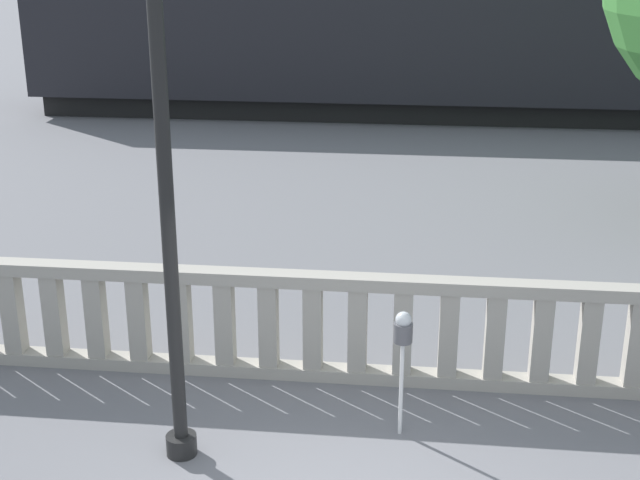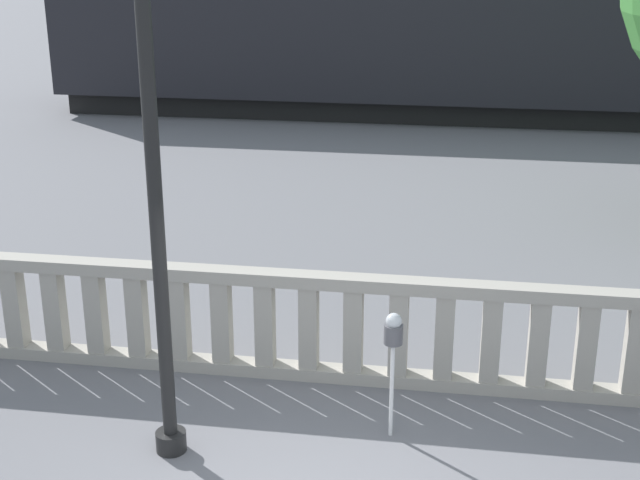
# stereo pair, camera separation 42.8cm
# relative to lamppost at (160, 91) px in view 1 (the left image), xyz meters

# --- Properties ---
(balustrade) EXTENTS (13.47, 0.24, 1.23)m
(balustrade) POSITION_rel_lamppost_xyz_m (1.54, 1.63, -2.84)
(balustrade) COLOR #9E998E
(balustrade) RESTS_ON ground
(lamppost) EXTENTS (0.29, 0.29, 6.67)m
(lamppost) POSITION_rel_lamppost_xyz_m (0.00, 0.00, 0.00)
(lamppost) COLOR black
(lamppost) RESTS_ON ground
(parking_meter) EXTENTS (0.18, 0.18, 1.31)m
(parking_meter) POSITION_rel_lamppost_xyz_m (2.05, 0.60, -2.40)
(parking_meter) COLOR silver
(parking_meter) RESTS_ON ground
(train_near) EXTENTS (25.34, 3.06, 3.84)m
(train_near) POSITION_rel_lamppost_xyz_m (5.12, 15.95, -1.74)
(train_near) COLOR black
(train_near) RESTS_ON ground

